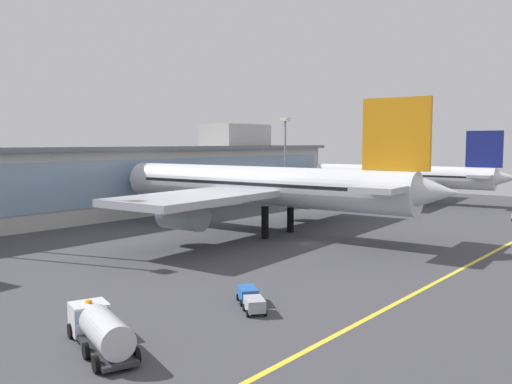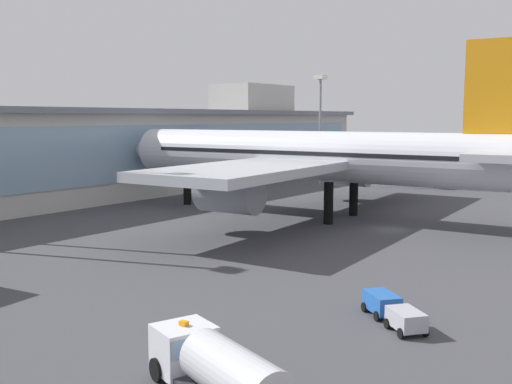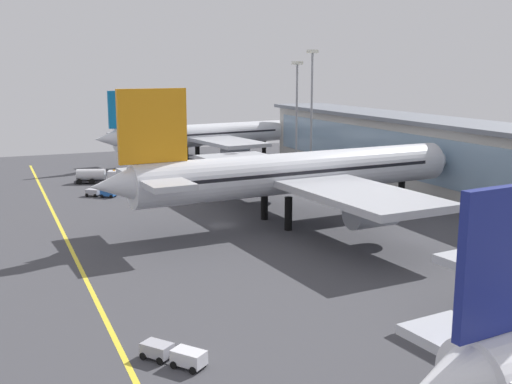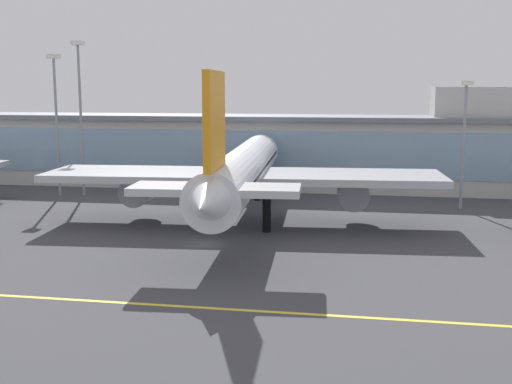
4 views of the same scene
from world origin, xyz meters
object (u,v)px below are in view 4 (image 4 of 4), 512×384
object	(u,v)px
apron_light_mast_east	(465,124)
apron_light_mast_west	(56,105)
airliner_near_right	(242,172)
apron_light_mast_centre	(80,97)

from	to	relation	value
apron_light_mast_east	apron_light_mast_west	bearing A→B (deg)	179.69
airliner_near_right	apron_light_mast_east	size ratio (longest dim) A/B	3.14
airliner_near_right	apron_light_mast_west	distance (m)	41.03
apron_light_mast_west	apron_light_mast_centre	xyz separation A→B (m)	(3.74, 1.50, 1.24)
airliner_near_right	apron_light_mast_east	bearing A→B (deg)	-64.50
apron_light_mast_west	apron_light_mast_centre	size ratio (longest dim) A/B	0.91
airliner_near_right	apron_light_mast_east	xyz separation A→B (m)	(30.93, 17.66, 5.85)
apron_light_mast_east	airliner_near_right	bearing A→B (deg)	-150.27
airliner_near_right	apron_light_mast_centre	xyz separation A→B (m)	(-32.15, 19.52, 9.61)
airliner_near_right	apron_light_mast_west	size ratio (longest dim) A/B	2.55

